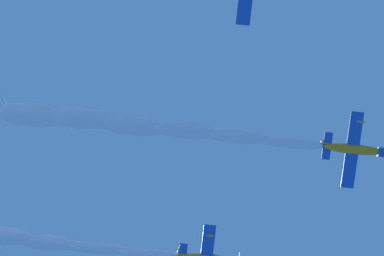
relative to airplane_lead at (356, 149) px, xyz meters
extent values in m
ellipsoid|color=orange|center=(-0.08, -0.22, 0.00)|extent=(3.23, 6.30, 1.38)
cylinder|color=#194CB2|center=(0.84, 2.49, -0.10)|extent=(1.42, 1.22, 1.24)
cube|color=#194CB2|center=(-0.18, -0.39, -0.14)|extent=(7.68, 3.71, 2.31)
ellipsoid|color=orange|center=(-3.70, 0.84, 0.91)|extent=(0.54, 0.90, 0.31)
ellipsoid|color=orange|center=(3.35, -1.62, -1.19)|extent=(0.54, 0.90, 0.31)
cube|color=#194CB2|center=(-0.94, -2.81, 0.14)|extent=(2.88, 1.69, 0.88)
cube|color=orange|center=(-0.84, -2.90, 0.59)|extent=(0.70, 1.14, 1.06)
ellipsoid|color=#1E232D|center=(0.12, 0.02, 0.37)|extent=(1.22, 1.61, 0.80)
ellipsoid|color=orange|center=(-14.41, -9.60, -2.17)|extent=(0.54, 0.90, 0.30)
cube|color=#194CB2|center=(-18.73, -10.79, -0.94)|extent=(2.89, 1.69, 0.81)
cube|color=orange|center=(-18.63, -10.87, -0.49)|extent=(0.68, 1.12, 1.06)
ellipsoid|color=orange|center=(7.32, -16.44, 1.54)|extent=(0.54, 0.90, 0.33)
ellipsoid|color=white|center=(-2.17, -5.95, 0.26)|extent=(3.25, 6.98, 1.35)
ellipsoid|color=white|center=(-4.01, -11.49, 0.45)|extent=(3.55, 7.10, 1.67)
ellipsoid|color=white|center=(-5.70, -16.53, 0.73)|extent=(3.85, 7.21, 1.98)
ellipsoid|color=white|center=(-7.55, -21.45, 0.96)|extent=(4.16, 7.33, 2.30)
ellipsoid|color=white|center=(-9.06, -26.62, 1.21)|extent=(4.46, 7.44, 2.61)
ellipsoid|color=white|center=(-10.92, -31.20, 1.39)|extent=(4.76, 7.56, 2.93)
ellipsoid|color=white|center=(-20.09, -14.12, -0.76)|extent=(3.25, 6.98, 1.35)
ellipsoid|color=white|center=(-21.88, -19.15, -0.42)|extent=(3.55, 7.10, 1.67)
ellipsoid|color=white|center=(-23.63, -24.22, -0.14)|extent=(3.85, 7.21, 1.98)
ellipsoid|color=white|center=(-24.93, -29.32, -0.24)|extent=(4.16, 7.33, 2.30)
camera|label=1|loc=(29.91, -32.20, -75.27)|focal=79.12mm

